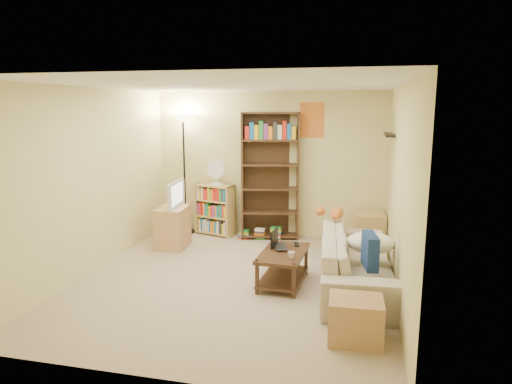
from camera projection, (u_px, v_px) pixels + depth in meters
room at (234, 157)px, 5.66m from camera, size 4.50×4.54×2.52m
sofa at (357, 261)px, 5.73m from camera, size 2.36×1.19×0.65m
navy_pillow at (370, 251)px, 5.19m from camera, size 0.20×0.45×0.39m
cream_blanket at (370, 243)px, 5.71m from camera, size 0.60×0.43×0.26m
tabby_cat at (334, 213)px, 6.53m from camera, size 0.52×0.21×0.18m
coffee_table at (283, 263)px, 5.82m from camera, size 0.58×0.98×0.42m
laptop at (285, 247)px, 5.94m from camera, size 0.46×0.40×0.03m
laptop_screen at (274, 238)px, 5.96m from camera, size 0.03×0.32×0.21m
mug at (291, 255)px, 5.54m from camera, size 0.10×0.10×0.08m
tv_remote at (296, 244)px, 6.06m from camera, size 0.09×0.18×0.02m
tv_stand at (173, 227)px, 7.35m from camera, size 0.48×0.64×0.65m
television at (172, 194)px, 7.25m from camera, size 0.75×0.21×0.42m
tall_bookshelf at (270, 173)px, 7.70m from camera, size 1.01×0.51×2.15m
short_bookshelf at (215, 210)px, 8.05m from camera, size 0.75×0.47×0.90m
desk_fan at (216, 172)px, 7.87m from camera, size 0.32×0.18×0.44m
floor_lamp at (183, 138)px, 7.94m from camera, size 0.36×0.36×2.12m
side_table at (369, 230)px, 7.37m from camera, size 0.53×0.53×0.55m
end_cabinet at (355, 320)px, 4.40m from camera, size 0.53×0.45×0.43m
book_stacks at (262, 234)px, 7.83m from camera, size 0.73×0.21×0.22m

